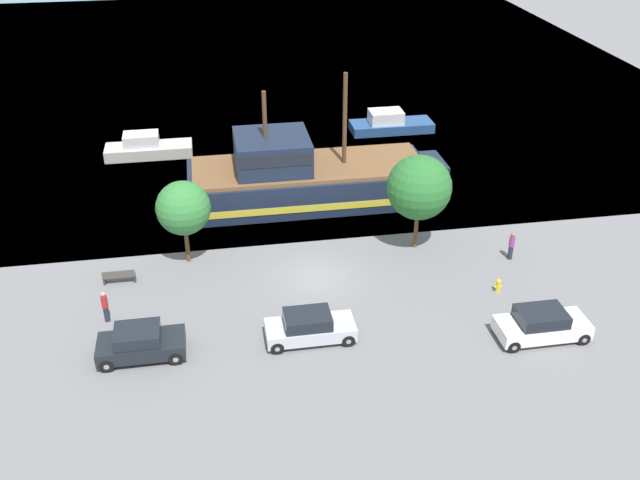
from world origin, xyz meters
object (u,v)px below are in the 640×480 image
parked_car_curb_rear (542,325)px  fire_hydrant (498,285)px  parked_car_curb_mid (309,327)px  pedestrian_walking_near (511,246)px  pedestrian_walking_far (105,306)px  bench_promenade_east (119,276)px  moored_boat_outer (390,124)px  moored_boat_dockside (147,148)px  pirate_ship (305,177)px  parked_car_curb_front (140,343)px

parked_car_curb_rear → fire_hydrant: parked_car_curb_rear is taller
parked_car_curb_mid → pedestrian_walking_near: pedestrian_walking_near is taller
parked_car_curb_rear → pedestrian_walking_far: bearing=166.8°
bench_promenade_east → moored_boat_outer: bearing=44.3°
fire_hydrant → bench_promenade_east: size_ratio=0.44×
moored_boat_dockside → bench_promenade_east: (-0.81, -17.87, -0.23)m
moored_boat_outer → parked_car_curb_rear: bearing=-89.5°
parked_car_curb_mid → bench_promenade_east: size_ratio=2.50×
pedestrian_walking_near → bench_promenade_east: bearing=177.1°
bench_promenade_east → parked_car_curb_rear: bearing=-22.2°
parked_car_curb_rear → pedestrian_walking_near: size_ratio=2.62×
moored_boat_outer → parked_car_curb_rear: moored_boat_outer is taller
pirate_ship → pedestrian_walking_near: pirate_ship is taller
fire_hydrant → pedestrian_walking_near: 3.72m
parked_car_curb_front → parked_car_curb_rear: (19.10, -1.79, -0.00)m
pedestrian_walking_far → pirate_ship: bearing=45.0°
pirate_ship → bench_promenade_east: (-11.54, -8.44, -1.22)m
pirate_ship → pedestrian_walking_near: bearing=-42.2°
pirate_ship → parked_car_curb_mid: size_ratio=3.96×
pedestrian_walking_near → parked_car_curb_front: bearing=-165.1°
moored_boat_dockside → pedestrian_walking_far: size_ratio=3.76×
moored_boat_outer → parked_car_curb_mid: 28.68m
moored_boat_outer → fire_hydrant: 24.11m
pedestrian_walking_far → moored_boat_dockside: bearing=86.9°
moored_boat_dockside → parked_car_curb_rear: bearing=-53.0°
bench_promenade_east → pedestrian_walking_near: size_ratio=1.02×
pedestrian_walking_far → pedestrian_walking_near: bearing=6.0°
pirate_ship → parked_car_curb_mid: pirate_ship is taller
moored_boat_dockside → parked_car_curb_rear: moored_boat_dockside is taller
parked_car_curb_front → parked_car_curb_mid: 7.98m
pedestrian_walking_near → pirate_ship: bearing=137.8°
pedestrian_walking_near → parked_car_curb_mid: bearing=-156.2°
fire_hydrant → bench_promenade_east: bench_promenade_east is taller
pedestrian_walking_near → parked_car_curb_rear: bearing=-101.6°
pirate_ship → pedestrian_walking_near: 14.26m
moored_boat_dockside → pedestrian_walking_near: moored_boat_dockside is taller
parked_car_curb_front → parked_car_curb_mid: parked_car_curb_front is taller
parked_car_curb_front → pedestrian_walking_far: bearing=120.6°
parked_car_curb_mid → pedestrian_walking_near: bearing=23.8°
moored_boat_outer → pedestrian_walking_near: 21.07m
parked_car_curb_mid → bench_promenade_east: 11.60m
bench_promenade_east → pedestrian_walking_far: 3.52m
moored_boat_dockside → moored_boat_outer: size_ratio=0.96×
bench_promenade_east → pedestrian_walking_near: bearing=-2.9°
parked_car_curb_rear → parked_car_curb_mid: bearing=171.2°
moored_boat_outer → bench_promenade_east: moored_boat_outer is taller
moored_boat_outer → parked_car_curb_rear: size_ratio=1.52×
parked_car_curb_front → parked_car_curb_mid: size_ratio=0.94×
pedestrian_walking_near → fire_hydrant: bearing=-122.6°
parked_car_curb_mid → pedestrian_walking_far: 10.35m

